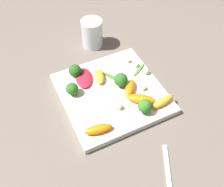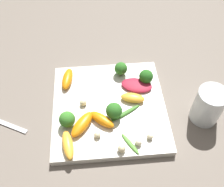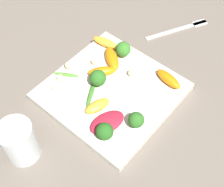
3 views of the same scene
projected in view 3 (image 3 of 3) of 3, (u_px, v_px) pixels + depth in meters
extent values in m
plane|color=#6B6056|center=(111.00, 94.00, 0.76)|extent=(2.40, 2.40, 0.00)
cube|color=silver|center=(111.00, 92.00, 0.75)|extent=(0.28, 0.28, 0.02)
cylinder|color=white|center=(19.00, 142.00, 0.63)|extent=(0.07, 0.07, 0.10)
cube|color=silver|center=(177.00, 29.00, 0.89)|extent=(0.18, 0.10, 0.01)
cube|color=silver|center=(200.00, 23.00, 0.91)|extent=(0.05, 0.04, 0.01)
ellipsoid|color=maroon|center=(107.00, 122.00, 0.68)|extent=(0.09, 0.07, 0.01)
ellipsoid|color=orange|center=(102.00, 71.00, 0.76)|extent=(0.07, 0.06, 0.02)
ellipsoid|color=#FCAD33|center=(97.00, 106.00, 0.70)|extent=(0.07, 0.04, 0.02)
ellipsoid|color=orange|center=(112.00, 58.00, 0.79)|extent=(0.07, 0.08, 0.02)
ellipsoid|color=orange|center=(168.00, 79.00, 0.75)|extent=(0.04, 0.08, 0.02)
ellipsoid|color=#FCAD33|center=(105.00, 42.00, 0.82)|extent=(0.04, 0.08, 0.02)
cylinder|color=#7A9E51|center=(98.00, 83.00, 0.75)|extent=(0.02, 0.02, 0.01)
sphere|color=#2D6B23|center=(98.00, 78.00, 0.73)|extent=(0.04, 0.04, 0.04)
cylinder|color=#7A9E51|center=(136.00, 124.00, 0.68)|extent=(0.01, 0.01, 0.01)
sphere|color=#2D6B23|center=(136.00, 120.00, 0.67)|extent=(0.04, 0.04, 0.04)
cylinder|color=#7A9E51|center=(123.00, 54.00, 0.80)|extent=(0.01, 0.01, 0.01)
sphere|color=#387A28|center=(123.00, 49.00, 0.79)|extent=(0.04, 0.04, 0.04)
cylinder|color=#84AD5B|center=(105.00, 135.00, 0.66)|extent=(0.01, 0.01, 0.01)
sphere|color=#26601E|center=(105.00, 131.00, 0.65)|extent=(0.04, 0.04, 0.04)
ellipsoid|color=#518E33|center=(66.00, 75.00, 0.77)|extent=(0.04, 0.06, 0.01)
ellipsoid|color=#3D7528|center=(91.00, 92.00, 0.73)|extent=(0.08, 0.05, 0.01)
sphere|color=beige|center=(131.00, 73.00, 0.76)|extent=(0.02, 0.02, 0.02)
sphere|color=beige|center=(55.00, 88.00, 0.74)|extent=(0.02, 0.02, 0.02)
sphere|color=beige|center=(68.00, 65.00, 0.78)|extent=(0.02, 0.02, 0.02)
sphere|color=beige|center=(94.00, 61.00, 0.79)|extent=(0.02, 0.02, 0.02)
sphere|color=beige|center=(60.00, 77.00, 0.75)|extent=(0.02, 0.02, 0.02)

